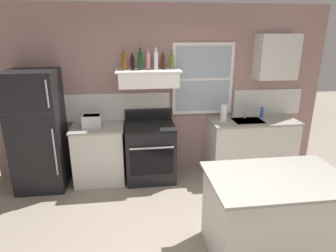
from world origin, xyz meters
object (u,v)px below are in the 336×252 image
(bottle_amber_wine, at_px, (124,62))
(bottle_clear_tall, at_px, (156,60))
(bottle_balsamic_dark, at_px, (132,63))
(bottle_olive_oil_square, at_px, (172,61))
(stove_range, at_px, (150,151))
(kitchen_island, at_px, (273,216))
(paper_towel_roll, at_px, (224,113))
(bottle_rose_pink, at_px, (148,61))
(refrigerator, at_px, (38,131))
(dish_soap_bottle, at_px, (262,113))
(bottle_dark_green_wine, at_px, (140,61))
(bottle_brown_stout, at_px, (163,62))
(toaster, at_px, (92,121))

(bottle_amber_wine, relative_size, bottle_clear_tall, 0.94)
(bottle_balsamic_dark, bearing_deg, bottle_olive_oil_square, -0.46)
(stove_range, relative_size, kitchen_island, 0.78)
(paper_towel_roll, bearing_deg, bottle_rose_pink, 175.17)
(stove_range, bearing_deg, refrigerator, -179.20)
(bottle_clear_tall, height_order, dish_soap_bottle, bottle_clear_tall)
(bottle_dark_green_wine, height_order, bottle_brown_stout, bottle_dark_green_wine)
(bottle_olive_oil_square, distance_m, dish_soap_bottle, 1.75)
(stove_range, bearing_deg, bottle_brown_stout, 31.94)
(bottle_clear_tall, xyz_separation_m, paper_towel_roll, (1.08, -0.07, -0.83))
(bottle_clear_tall, distance_m, kitchen_island, 2.63)
(bottle_rose_pink, distance_m, kitchen_island, 2.69)
(stove_range, relative_size, bottle_brown_stout, 4.39)
(toaster, distance_m, bottle_olive_oil_square, 1.50)
(bottle_dark_green_wine, relative_size, bottle_clear_tall, 1.01)
(bottle_brown_stout, height_order, paper_towel_roll, bottle_brown_stout)
(bottle_balsamic_dark, relative_size, bottle_olive_oil_square, 0.87)
(bottle_clear_tall, distance_m, dish_soap_bottle, 1.97)
(paper_towel_roll, relative_size, kitchen_island, 0.19)
(bottle_clear_tall, bearing_deg, bottle_olive_oil_square, 4.59)
(dish_soap_bottle, bearing_deg, bottle_balsamic_dark, -179.72)
(bottle_olive_oil_square, bearing_deg, refrigerator, -175.87)
(kitchen_island, bearing_deg, bottle_olive_oil_square, 112.12)
(bottle_amber_wine, distance_m, bottle_rose_pink, 0.36)
(bottle_brown_stout, bearing_deg, bottle_amber_wine, -173.53)
(bottle_balsamic_dark, bearing_deg, paper_towel_roll, -3.61)
(bottle_balsamic_dark, bearing_deg, dish_soap_bottle, 0.28)
(stove_range, xyz_separation_m, kitchen_island, (1.16, -1.85, -0.01))
(stove_range, relative_size, bottle_amber_wine, 3.66)
(toaster, bearing_deg, paper_towel_roll, 1.23)
(refrigerator, relative_size, bottle_olive_oil_square, 6.39)
(paper_towel_roll, xyz_separation_m, kitchen_island, (-0.03, -1.88, -0.59))
(bottle_rose_pink, height_order, kitchen_island, bottle_rose_pink)
(stove_range, xyz_separation_m, bottle_brown_stout, (0.23, 0.14, 1.38))
(bottle_olive_oil_square, bearing_deg, stove_range, -161.22)
(bottle_amber_wine, bearing_deg, stove_range, -12.21)
(bottle_clear_tall, height_order, bottle_olive_oil_square, bottle_clear_tall)
(bottle_amber_wine, bearing_deg, bottle_rose_pink, 9.93)
(bottle_amber_wine, bearing_deg, bottle_balsamic_dark, 23.37)
(bottle_rose_pink, bearing_deg, bottle_olive_oil_square, -2.49)
(refrigerator, height_order, dish_soap_bottle, refrigerator)
(bottle_amber_wine, height_order, dish_soap_bottle, bottle_amber_wine)
(bottle_clear_tall, distance_m, bottle_brown_stout, 0.12)
(bottle_balsamic_dark, relative_size, bottle_rose_pink, 0.85)
(bottle_brown_stout, distance_m, paper_towel_roll, 1.26)
(bottle_dark_green_wine, relative_size, dish_soap_bottle, 1.79)
(dish_soap_bottle, bearing_deg, refrigerator, -177.40)
(bottle_amber_wine, bearing_deg, kitchen_island, -51.84)
(toaster, bearing_deg, bottle_olive_oil_square, 6.02)
(bottle_dark_green_wine, bearing_deg, dish_soap_bottle, 1.69)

